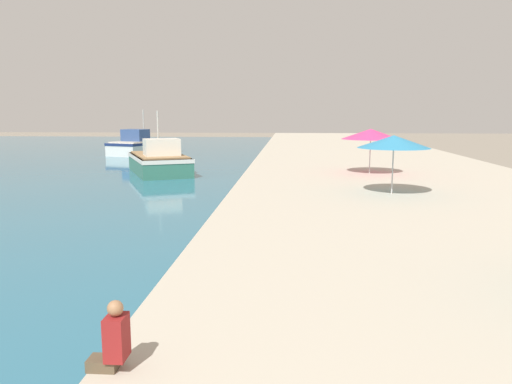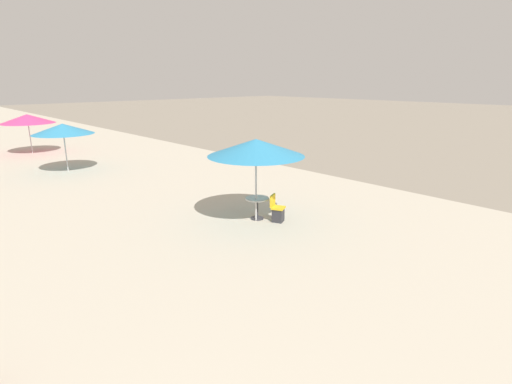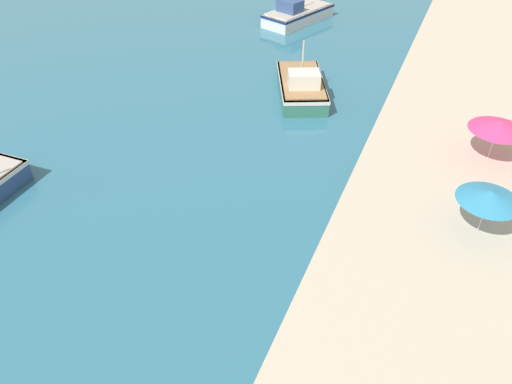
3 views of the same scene
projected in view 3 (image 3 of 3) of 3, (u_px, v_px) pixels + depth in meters
The scene contains 6 objects.
water_basin at pixel (103, 33), 47.90m from camera, with size 56.00×90.00×0.04m.
quay_promenade at pixel (507, 96), 36.55m from camera, with size 16.00×90.00×0.73m.
fishing_boat_mid at pixel (302, 86), 36.85m from camera, with size 5.90×7.82×4.18m.
fishing_boat_far at pixel (297, 14), 49.91m from camera, with size 5.66×8.43×4.32m.
cafe_umbrella_white at pixel (490, 196), 22.94m from camera, with size 2.98×2.98×2.44m.
cafe_umbrella_striped at pixel (499, 125), 28.07m from camera, with size 3.23×3.23×2.47m.
Camera 3 is at (3.97, -0.86, 16.98)m, focal length 35.00 mm.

